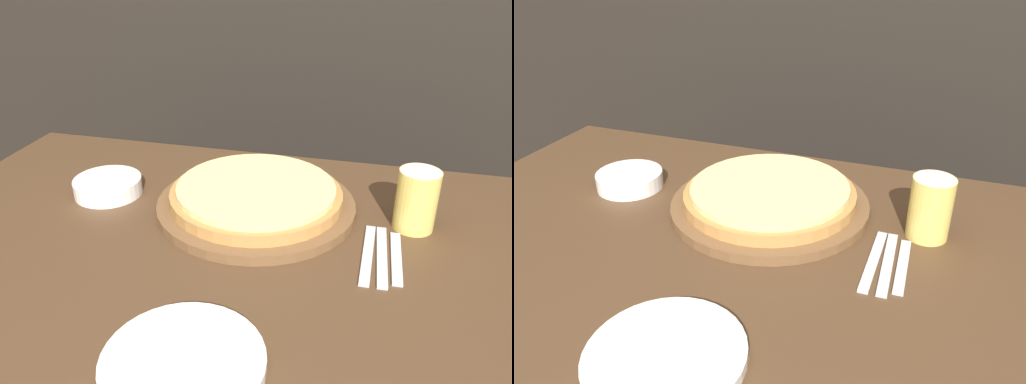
% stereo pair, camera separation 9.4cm
% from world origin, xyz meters
% --- Properties ---
extents(dining_table, '(1.48, 0.87, 0.70)m').
position_xyz_m(dining_table, '(0.00, 0.00, 0.35)').
color(dining_table, '#4C331E').
rests_on(dining_table, ground_plane).
extents(pizza_on_board, '(0.41, 0.41, 0.06)m').
position_xyz_m(pizza_on_board, '(-0.05, 0.14, 0.73)').
color(pizza_on_board, brown).
rests_on(pizza_on_board, dining_table).
extents(beer_glass, '(0.08, 0.08, 0.12)m').
position_xyz_m(beer_glass, '(0.27, 0.14, 0.77)').
color(beer_glass, '#E5C65B').
rests_on(beer_glass, dining_table).
extents(dinner_plate, '(0.22, 0.22, 0.02)m').
position_xyz_m(dinner_plate, '(-0.04, -0.30, 0.71)').
color(dinner_plate, white).
rests_on(dinner_plate, dining_table).
extents(side_bowl, '(0.15, 0.15, 0.04)m').
position_xyz_m(side_bowl, '(-0.38, 0.13, 0.72)').
color(side_bowl, white).
rests_on(side_bowl, dining_table).
extents(fork, '(0.02, 0.19, 0.00)m').
position_xyz_m(fork, '(0.19, 0.02, 0.70)').
color(fork, silver).
rests_on(fork, dining_table).
extents(dinner_knife, '(0.02, 0.19, 0.00)m').
position_xyz_m(dinner_knife, '(0.21, 0.02, 0.70)').
color(dinner_knife, silver).
rests_on(dinner_knife, dining_table).
extents(spoon, '(0.02, 0.16, 0.00)m').
position_xyz_m(spoon, '(0.24, 0.02, 0.70)').
color(spoon, silver).
rests_on(spoon, dining_table).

